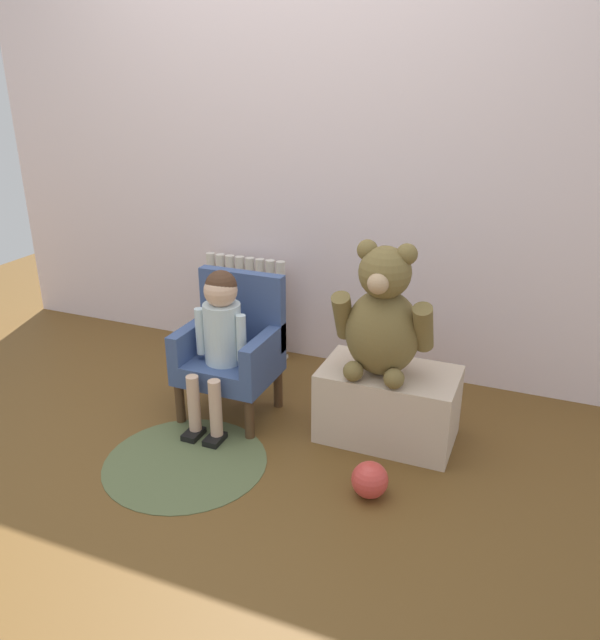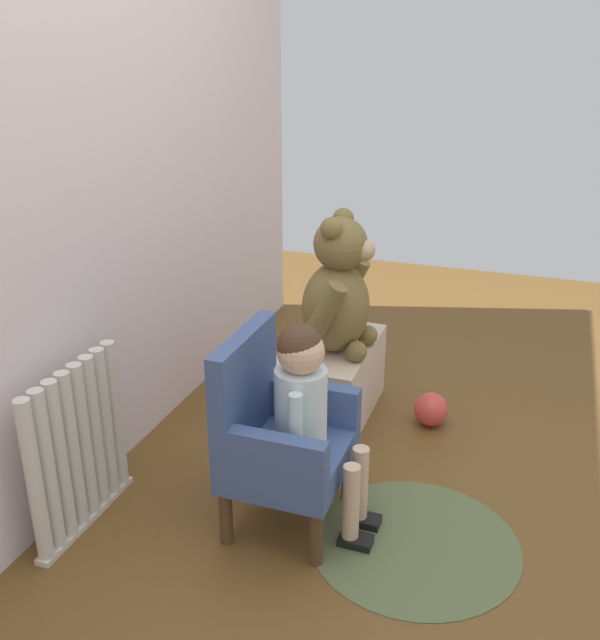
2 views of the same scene
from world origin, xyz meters
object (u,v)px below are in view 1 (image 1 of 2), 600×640
Objects in this scene: low_bench at (388,404)px; floor_rug at (186,462)px; radiator at (246,307)px; toy_ball at (370,480)px; child_figure at (220,327)px; child_armchair at (233,347)px; large_teddy_bear at (383,318)px.

low_bench is 0.91m from floor_rug.
radiator reaches higher than toy_ball.
floor_rug is at bearing -87.59° from child_figure.
radiator is at bearing 111.57° from child_armchair.
child_armchair is 0.58m from floor_rug.
low_bench is at bearing 96.64° from toy_ball.
child_armchair is 1.16× the size of large_teddy_bear.
large_teddy_bear is at bearing 34.73° from floor_rug.
child_armchair reaches higher than low_bench.
toy_ball is (0.80, -0.28, -0.40)m from child_figure.
toy_ball is (0.80, -0.39, -0.26)m from child_armchair.
child_armchair is (0.24, -0.61, 0.04)m from radiator.
low_bench is 0.42m from large_teddy_bear.
child_armchair is 1.14× the size of low_bench.
toy_ball is at bearing -26.12° from child_armchair.
low_bench reaches higher than floor_rug.
child_figure reaches higher than child_armchair.
child_armchair reaches higher than floor_rug.
large_teddy_bear is (-0.03, -0.04, 0.42)m from low_bench.
large_teddy_bear reaches higher than radiator.
low_bench reaches higher than toy_ball.
child_figure reaches higher than radiator.
large_teddy_bear is 1.03m from floor_rug.
child_figure is 1.26× the size of large_teddy_bear.
toy_ball is (0.78, 0.09, 0.07)m from floor_rug.
low_bench is 4.09× the size of toy_ball.
radiator is 0.66m from child_armchair.
radiator is 1.14m from low_bench.
child_figure is at bearing -170.76° from large_teddy_bear.
child_armchair reaches higher than radiator.
floor_rug is at bearing -173.73° from toy_ball.
floor_rug is (-0.70, -0.48, -0.58)m from large_teddy_bear.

